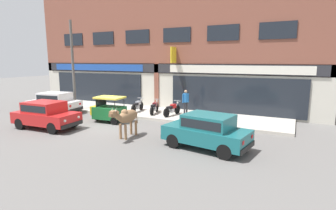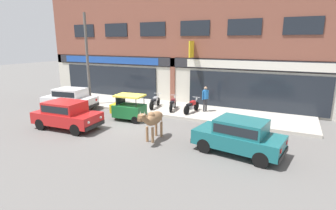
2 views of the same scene
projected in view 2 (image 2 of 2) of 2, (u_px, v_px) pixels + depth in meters
ground_plane at (129, 125)px, 14.49m from camera, size 90.00×90.00×0.00m
sidewalk at (162, 108)px, 17.98m from camera, size 19.00×3.61×0.16m
shop_building at (174, 45)px, 18.81m from camera, size 23.00×1.40×8.96m
cow at (153, 119)px, 12.07m from camera, size 0.52×2.15×1.61m
car_0 at (70, 98)px, 17.58m from camera, size 3.75×2.04×1.46m
car_1 at (66, 114)px, 13.72m from camera, size 3.69×1.81×1.46m
car_2 at (239, 135)px, 10.60m from camera, size 3.78×2.14×1.46m
auto_rickshaw at (128, 109)px, 15.27m from camera, size 2.03×1.29×1.52m
motorcycle_0 at (155, 102)px, 17.60m from camera, size 0.53×1.81×0.88m
motorcycle_1 at (173, 104)px, 17.02m from camera, size 0.67×1.78×0.88m
motorcycle_2 at (192, 106)px, 16.41m from camera, size 0.57×1.81×0.88m
pedestrian at (205, 96)px, 16.46m from camera, size 0.32×0.44×1.60m
utility_pole at (87, 60)px, 18.02m from camera, size 0.18×0.18×6.22m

